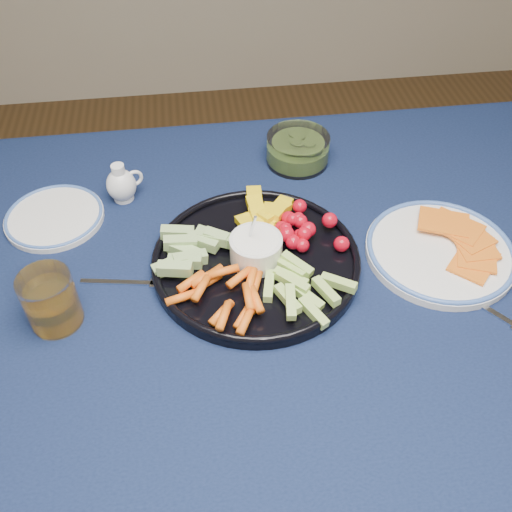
{
  "coord_description": "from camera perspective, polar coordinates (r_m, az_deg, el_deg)",
  "views": [
    {
      "loc": [
        -0.11,
        -0.55,
        1.44
      ],
      "look_at": [
        -0.02,
        0.09,
        0.77
      ],
      "focal_mm": 40.0,
      "sensor_mm": 36.0,
      "label": 1
    }
  ],
  "objects": [
    {
      "name": "juice_tumbler",
      "position": [
        0.9,
        -19.76,
        -4.42
      ],
      "size": [
        0.08,
        0.08,
        0.09
      ],
      "color": "white",
      "rests_on": "dining_table"
    },
    {
      "name": "fork_left",
      "position": [
        0.94,
        -12.27,
        -2.64
      ],
      "size": [
        0.14,
        0.04,
        0.0
      ],
      "color": "silver",
      "rests_on": "dining_table"
    },
    {
      "name": "side_plate_extra",
      "position": [
        1.09,
        -19.52,
        3.72
      ],
      "size": [
        0.17,
        0.17,
        0.01
      ],
      "color": "white",
      "rests_on": "dining_table"
    },
    {
      "name": "fork_right",
      "position": [
        0.95,
        22.66,
        -5.28
      ],
      "size": [
        0.11,
        0.13,
        0.0
      ],
      "color": "silver",
      "rests_on": "dining_table"
    },
    {
      "name": "crudite_platter",
      "position": [
        0.93,
        -0.15,
        -0.14
      ],
      "size": [
        0.34,
        0.34,
        0.11
      ],
      "color": "black",
      "rests_on": "dining_table"
    },
    {
      "name": "cheese_plate",
      "position": [
        1.01,
        17.97,
        0.64
      ],
      "size": [
        0.25,
        0.25,
        0.03
      ],
      "color": "white",
      "rests_on": "dining_table"
    },
    {
      "name": "dining_table",
      "position": [
        0.96,
        1.91,
        -8.57
      ],
      "size": [
        1.67,
        1.07,
        0.75
      ],
      "color": "#4B2B19",
      "rests_on": "ground"
    },
    {
      "name": "creamer_pitcher",
      "position": [
        1.08,
        -13.28,
        6.98
      ],
      "size": [
        0.07,
        0.05,
        0.08
      ],
      "color": "white",
      "rests_on": "dining_table"
    },
    {
      "name": "pickle_bowl",
      "position": [
        1.16,
        4.19,
        10.49
      ],
      "size": [
        0.12,
        0.12,
        0.06
      ],
      "color": "white",
      "rests_on": "dining_table"
    }
  ]
}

